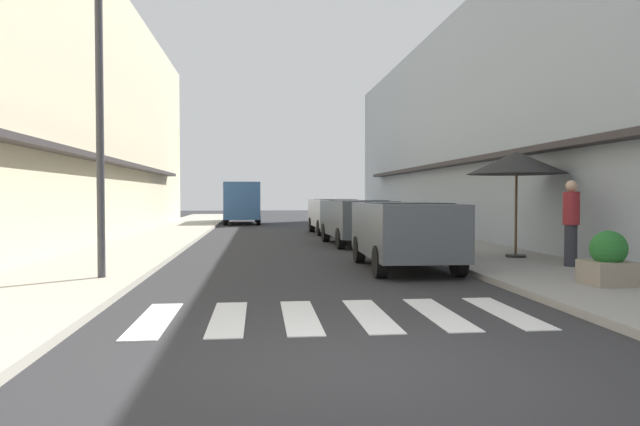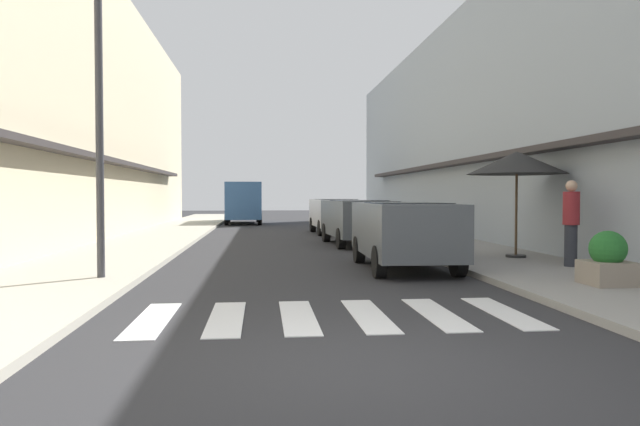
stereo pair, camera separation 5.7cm
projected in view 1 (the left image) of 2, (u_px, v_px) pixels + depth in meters
ground_plane at (288, 241)px, 20.63m from camera, size 83.90×83.90×0.00m
sidewalk_left at (151, 240)px, 20.13m from camera, size 3.10×53.39×0.12m
sidewalk_right at (418, 238)px, 21.13m from camera, size 3.10×53.39×0.12m
building_row_left at (38, 105)px, 20.46m from camera, size 5.50×36.32×9.68m
building_row_right at (514, 127)px, 22.32m from camera, size 5.50×36.32×8.56m
crosswalk at (336, 316)px, 7.75m from camera, size 5.20×2.20×0.01m
parked_car_near at (405, 228)px, 12.65m from camera, size 1.86×3.97×1.47m
parked_car_mid at (357, 217)px, 18.88m from camera, size 1.98×4.28×1.47m
parked_car_far at (334, 212)px, 24.48m from camera, size 1.93×3.99×1.47m
delivery_van at (242, 199)px, 33.16m from camera, size 2.13×5.46×2.37m
street_lamp at (110, 88)px, 10.52m from camera, size 1.19×0.28×5.71m
cafe_umbrella at (517, 163)px, 14.01m from camera, size 2.38×2.38×2.57m
planter_corner at (608, 261)px, 9.73m from camera, size 0.75×0.75×0.91m
pedestrian_walking_near at (571, 221)px, 12.22m from camera, size 0.34×0.34×1.82m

